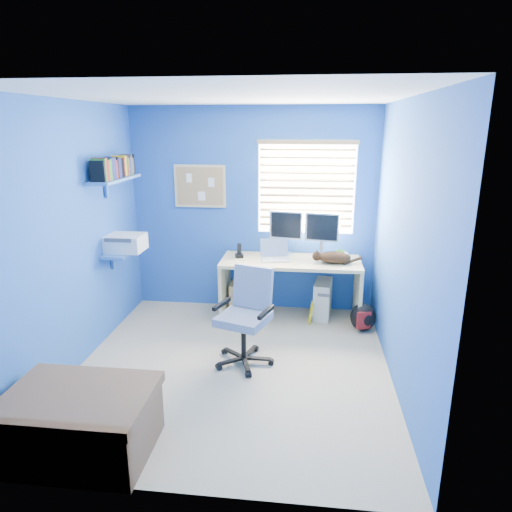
# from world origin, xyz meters

# --- Properties ---
(floor) EXTENTS (3.00, 3.20, 0.00)m
(floor) POSITION_xyz_m (0.00, 0.00, 0.00)
(floor) COLOR #ACA28B
(floor) RESTS_ON ground
(ceiling) EXTENTS (3.00, 3.20, 0.00)m
(ceiling) POSITION_xyz_m (0.00, 0.00, 2.50)
(ceiling) COLOR white
(ceiling) RESTS_ON wall_back
(wall_back) EXTENTS (3.00, 0.01, 2.50)m
(wall_back) POSITION_xyz_m (0.00, 1.60, 1.25)
(wall_back) COLOR #2859A8
(wall_back) RESTS_ON ground
(wall_front) EXTENTS (3.00, 0.01, 2.50)m
(wall_front) POSITION_xyz_m (0.00, -1.60, 1.25)
(wall_front) COLOR #2859A8
(wall_front) RESTS_ON ground
(wall_left) EXTENTS (0.01, 3.20, 2.50)m
(wall_left) POSITION_xyz_m (-1.50, 0.00, 1.25)
(wall_left) COLOR #2859A8
(wall_left) RESTS_ON ground
(wall_right) EXTENTS (0.01, 3.20, 2.50)m
(wall_right) POSITION_xyz_m (1.50, 0.00, 1.25)
(wall_right) COLOR #2859A8
(wall_right) RESTS_ON ground
(desk) EXTENTS (1.64, 0.65, 0.74)m
(desk) POSITION_xyz_m (0.49, 1.26, 0.37)
(desk) COLOR tan
(desk) RESTS_ON floor
(laptop) EXTENTS (0.38, 0.32, 0.22)m
(laptop) POSITION_xyz_m (0.31, 1.24, 0.85)
(laptop) COLOR silver
(laptop) RESTS_ON desk
(monitor_left) EXTENTS (0.41, 0.19, 0.54)m
(monitor_left) POSITION_xyz_m (0.42, 1.50, 1.01)
(monitor_left) COLOR silver
(monitor_left) RESTS_ON desk
(monitor_right) EXTENTS (0.41, 0.18, 0.54)m
(monitor_right) POSITION_xyz_m (0.85, 1.43, 1.01)
(monitor_right) COLOR silver
(monitor_right) RESTS_ON desk
(phone) EXTENTS (0.12, 0.13, 0.17)m
(phone) POSITION_xyz_m (-0.13, 1.30, 0.82)
(phone) COLOR black
(phone) RESTS_ON desk
(mug) EXTENTS (0.10, 0.09, 0.10)m
(mug) POSITION_xyz_m (1.07, 1.38, 0.79)
(mug) COLOR #2D8226
(mug) RESTS_ON desk
(cd_spindle) EXTENTS (0.13, 0.13, 0.07)m
(cd_spindle) POSITION_xyz_m (1.11, 1.38, 0.78)
(cd_spindle) COLOR silver
(cd_spindle) RESTS_ON desk
(cat) EXTENTS (0.38, 0.20, 0.14)m
(cat) POSITION_xyz_m (1.00, 1.18, 0.81)
(cat) COLOR black
(cat) RESTS_ON desk
(tower_pc) EXTENTS (0.24, 0.46, 0.45)m
(tower_pc) POSITION_xyz_m (0.89, 1.36, 0.23)
(tower_pc) COLOR beige
(tower_pc) RESTS_ON floor
(drawer_boxes) EXTENTS (0.35, 0.28, 0.41)m
(drawer_boxes) POSITION_xyz_m (-0.07, 1.33, 0.20)
(drawer_boxes) COLOR tan
(drawer_boxes) RESTS_ON floor
(yellow_book) EXTENTS (0.03, 0.17, 0.24)m
(yellow_book) POSITION_xyz_m (0.75, 1.16, 0.12)
(yellow_book) COLOR yellow
(yellow_book) RESTS_ON floor
(backpack) EXTENTS (0.34, 0.29, 0.33)m
(backpack) POSITION_xyz_m (1.34, 0.99, 0.17)
(backpack) COLOR black
(backpack) RESTS_ON floor
(bed_corner) EXTENTS (0.98, 0.70, 0.47)m
(bed_corner) POSITION_xyz_m (-0.88, -1.29, 0.24)
(bed_corner) COLOR brown
(bed_corner) RESTS_ON floor
(office_chair) EXTENTS (0.69, 0.69, 0.94)m
(office_chair) POSITION_xyz_m (0.11, 0.15, 0.35)
(office_chair) COLOR black
(office_chair) RESTS_ON floor
(window_blinds) EXTENTS (1.15, 0.05, 1.10)m
(window_blinds) POSITION_xyz_m (0.65, 1.57, 1.55)
(window_blinds) COLOR white
(window_blinds) RESTS_ON ground
(corkboard) EXTENTS (0.64, 0.02, 0.52)m
(corkboard) POSITION_xyz_m (-0.65, 1.58, 1.55)
(corkboard) COLOR tan
(corkboard) RESTS_ON ground
(wall_shelves) EXTENTS (0.42, 0.90, 1.05)m
(wall_shelves) POSITION_xyz_m (-1.35, 0.75, 1.43)
(wall_shelves) COLOR #3A6DB3
(wall_shelves) RESTS_ON ground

